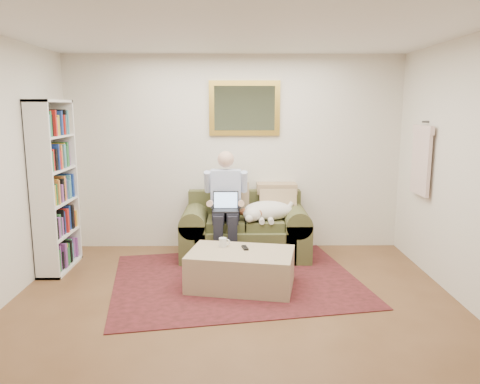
{
  "coord_description": "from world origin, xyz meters",
  "views": [
    {
      "loc": [
        0.01,
        -3.81,
        1.92
      ],
      "look_at": [
        0.07,
        1.5,
        0.95
      ],
      "focal_mm": 35.0,
      "sensor_mm": 36.0,
      "label": 1
    }
  ],
  "objects_px": {
    "seated_man": "(226,207)",
    "sleeping_dog": "(268,211)",
    "bookshelf": "(55,187)",
    "laptop": "(226,205)",
    "coffee_mug": "(223,242)",
    "ottoman": "(241,269)",
    "sofa": "(245,235)"
  },
  "relations": [
    {
      "from": "sofa",
      "to": "sleeping_dog",
      "type": "bearing_deg",
      "value": -15.74
    },
    {
      "from": "ottoman",
      "to": "laptop",
      "type": "bearing_deg",
      "value": 101.7
    },
    {
      "from": "laptop",
      "to": "coffee_mug",
      "type": "xyz_separation_m",
      "value": [
        -0.02,
        -0.69,
        -0.27
      ]
    },
    {
      "from": "sofa",
      "to": "bookshelf",
      "type": "relative_size",
      "value": 0.81
    },
    {
      "from": "seated_man",
      "to": "coffee_mug",
      "type": "bearing_deg",
      "value": -91.5
    },
    {
      "from": "seated_man",
      "to": "bookshelf",
      "type": "relative_size",
      "value": 0.69
    },
    {
      "from": "seated_man",
      "to": "sleeping_dog",
      "type": "xyz_separation_m",
      "value": [
        0.54,
        0.07,
        -0.06
      ]
    },
    {
      "from": "sleeping_dog",
      "to": "laptop",
      "type": "bearing_deg",
      "value": -166.36
    },
    {
      "from": "coffee_mug",
      "to": "bookshelf",
      "type": "bearing_deg",
      "value": 167.26
    },
    {
      "from": "seated_man",
      "to": "bookshelf",
      "type": "height_order",
      "value": "bookshelf"
    },
    {
      "from": "ottoman",
      "to": "sleeping_dog",
      "type": "bearing_deg",
      "value": 70.16
    },
    {
      "from": "sofa",
      "to": "ottoman",
      "type": "relative_size",
      "value": 1.48
    },
    {
      "from": "laptop",
      "to": "coffee_mug",
      "type": "relative_size",
      "value": 3.16
    },
    {
      "from": "seated_man",
      "to": "coffee_mug",
      "type": "xyz_separation_m",
      "value": [
        -0.02,
        -0.75,
        -0.24
      ]
    },
    {
      "from": "sleeping_dog",
      "to": "bookshelf",
      "type": "relative_size",
      "value": 0.34
    },
    {
      "from": "coffee_mug",
      "to": "laptop",
      "type": "bearing_deg",
      "value": 88.36
    },
    {
      "from": "seated_man",
      "to": "sleeping_dog",
      "type": "distance_m",
      "value": 0.54
    },
    {
      "from": "coffee_mug",
      "to": "bookshelf",
      "type": "distance_m",
      "value": 2.1
    },
    {
      "from": "sofa",
      "to": "laptop",
      "type": "distance_m",
      "value": 0.54
    },
    {
      "from": "sofa",
      "to": "bookshelf",
      "type": "distance_m",
      "value": 2.4
    },
    {
      "from": "sleeping_dog",
      "to": "ottoman",
      "type": "distance_m",
      "value": 1.14
    },
    {
      "from": "laptop",
      "to": "sleeping_dog",
      "type": "distance_m",
      "value": 0.56
    },
    {
      "from": "laptop",
      "to": "sleeping_dog",
      "type": "height_order",
      "value": "laptop"
    },
    {
      "from": "laptop",
      "to": "seated_man",
      "type": "bearing_deg",
      "value": 90.0
    },
    {
      "from": "seated_man",
      "to": "ottoman",
      "type": "xyz_separation_m",
      "value": [
        0.18,
        -0.93,
        -0.49
      ]
    },
    {
      "from": "sofa",
      "to": "laptop",
      "type": "height_order",
      "value": "laptop"
    },
    {
      "from": "seated_man",
      "to": "bookshelf",
      "type": "distance_m",
      "value": 2.04
    },
    {
      "from": "sleeping_dog",
      "to": "coffee_mug",
      "type": "relative_size",
      "value": 6.71
    },
    {
      "from": "sleeping_dog",
      "to": "coffee_mug",
      "type": "xyz_separation_m",
      "value": [
        -0.56,
        -0.82,
        -0.17
      ]
    },
    {
      "from": "sofa",
      "to": "coffee_mug",
      "type": "xyz_separation_m",
      "value": [
        -0.26,
        -0.9,
        0.17
      ]
    },
    {
      "from": "seated_man",
      "to": "coffee_mug",
      "type": "relative_size",
      "value": 13.71
    },
    {
      "from": "ottoman",
      "to": "coffee_mug",
      "type": "bearing_deg",
      "value": 138.56
    }
  ]
}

